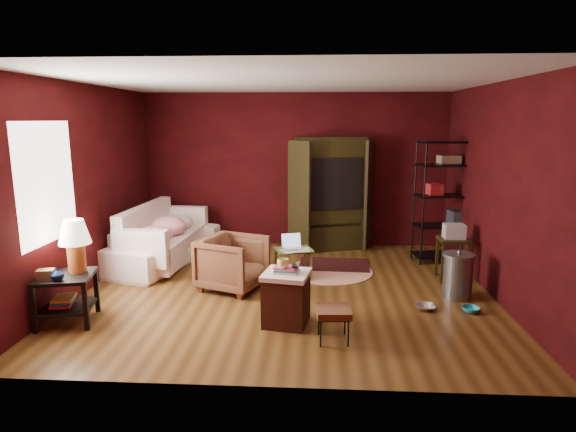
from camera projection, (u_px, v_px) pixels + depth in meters
The scene contains 18 objects.
room at pixel (284, 189), 6.40m from camera, with size 5.54×5.04×2.84m.
sofa at pixel (165, 237), 7.83m from camera, with size 2.24×0.65×0.88m, color white.
armchair at pixel (233, 260), 6.64m from camera, with size 0.79×0.74×0.81m, color black.
pet_bowl_steel at pixel (425, 300), 5.95m from camera, with size 0.25×0.06×0.25m, color silver.
pet_bowl_turquoise at pixel (471, 304), 5.87m from camera, with size 0.21×0.07×0.21m, color teal.
vase at pixel (57, 275), 5.30m from camera, with size 0.14×0.14×0.14m, color #0D1842.
mug at pixel (283, 262), 5.36m from camera, with size 0.13×0.11×0.13m, color #FFE37C.
side_table at pixel (70, 261), 5.53m from camera, with size 0.72×0.72×1.19m.
sofa_cushions at pixel (162, 238), 7.84m from camera, with size 0.97×2.13×0.87m.
hamper at pixel (286, 297), 5.50m from camera, with size 0.58×0.58×0.71m.
footstool at pixel (333, 312), 5.07m from camera, with size 0.38×0.38×0.37m.
rug_round at pixel (329, 271), 7.48m from camera, with size 1.78×1.78×0.01m.
rug_oriental at pixel (334, 264), 7.79m from camera, with size 1.15×0.80×0.01m.
laptop_desk at pixel (293, 252), 7.05m from camera, with size 0.62×0.54×0.66m.
tv_armoire at pixel (330, 191), 8.65m from camera, with size 1.53×1.10×2.02m.
wire_shelving at pixel (447, 196), 7.83m from camera, with size 1.03×0.58×1.99m.
small_stand at pixel (454, 238), 7.00m from camera, with size 0.42×0.42×0.83m.
trash_can at pixel (458, 275), 6.32m from camera, with size 0.46×0.46×0.65m.
Camera 1 is at (0.40, -6.35, 2.32)m, focal length 30.00 mm.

